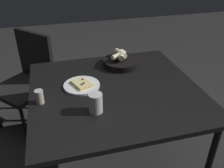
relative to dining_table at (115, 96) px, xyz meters
name	(u,v)px	position (x,y,z in m)	size (l,w,h in m)	color
ground	(114,166)	(0.00, 0.00, -0.68)	(8.00, 8.00, 0.00)	#292929
dining_table	(115,96)	(0.00, 0.00, 0.00)	(1.07, 1.01, 0.74)	black
pizza_plate	(82,85)	(0.20, -0.08, 0.07)	(0.24, 0.24, 0.04)	white
bread_basket	(121,61)	(-0.13, -0.31, 0.09)	(0.27, 0.27, 0.11)	black
beer_glass	(96,104)	(0.17, 0.21, 0.11)	(0.08, 0.08, 0.11)	silver
pepper_shaker	(40,98)	(0.47, 0.04, 0.10)	(0.05, 0.05, 0.08)	#BFB299
chair_far	(28,76)	(0.60, -0.78, -0.18)	(0.62, 0.62, 0.88)	black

